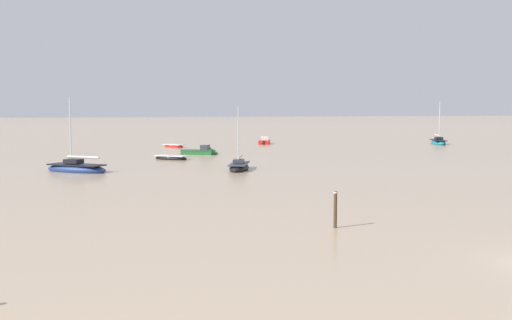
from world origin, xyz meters
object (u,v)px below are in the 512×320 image
object	(u,v)px
rowboat_moored_1	(174,146)
mooring_post_right	(335,211)
sailboat_moored_1	(438,142)
motorboat_moored_2	(203,152)
sailboat_moored_2	(76,169)
rowboat_moored_2	(171,158)
sailboat_moored_0	(239,167)
motorboat_moored_1	(265,142)

from	to	relation	value
rowboat_moored_1	mooring_post_right	bearing A→B (deg)	-34.50
rowboat_moored_1	sailboat_moored_1	size ratio (longest dim) A/B	0.55
motorboat_moored_2	sailboat_moored_2	world-z (taller)	sailboat_moored_2
rowboat_moored_1	motorboat_moored_2	xyz separation A→B (m)	(1.79, -15.91, 0.11)
rowboat_moored_1	rowboat_moored_2	size ratio (longest dim) A/B	0.98
sailboat_moored_2	mooring_post_right	size ratio (longest dim) A/B	3.58
sailboat_moored_0	motorboat_moored_1	distance (m)	44.12
sailboat_moored_1	sailboat_moored_2	distance (m)	66.19
motorboat_moored_2	sailboat_moored_2	size ratio (longest dim) A/B	0.69
motorboat_moored_1	sailboat_moored_2	bearing A→B (deg)	162.46
motorboat_moored_1	motorboat_moored_2	bearing A→B (deg)	165.51
rowboat_moored_2	sailboat_moored_0	bearing A→B (deg)	149.85
mooring_post_right	motorboat_moored_2	bearing A→B (deg)	87.15
sailboat_moored_0	mooring_post_right	xyz separation A→B (m)	(-2.29, -29.46, 0.62)
rowboat_moored_2	sailboat_moored_1	world-z (taller)	sailboat_moored_1
motorboat_moored_1	sailboat_moored_2	size ratio (longest dim) A/B	0.70
rowboat_moored_1	sailboat_moored_2	xyz separation A→B (m)	(-14.15, -33.90, 0.15)
sailboat_moored_0	sailboat_moored_1	bearing A→B (deg)	147.37
sailboat_moored_0	motorboat_moored_2	distance (m)	20.35
sailboat_moored_0	motorboat_moored_2	world-z (taller)	sailboat_moored_0
motorboat_moored_2	sailboat_moored_1	bearing A→B (deg)	42.09
sailboat_moored_0	sailboat_moored_2	xyz separation A→B (m)	(-15.75, 2.37, 0.04)
motorboat_moored_2	mooring_post_right	size ratio (longest dim) A/B	2.48
rowboat_moored_1	sailboat_moored_2	size ratio (longest dim) A/B	0.56
sailboat_moored_1	mooring_post_right	distance (m)	76.53
sailboat_moored_1	rowboat_moored_1	bearing A→B (deg)	-74.15
motorboat_moored_2	mooring_post_right	xyz separation A→B (m)	(-2.48, -49.81, 0.61)
sailboat_moored_1	motorboat_moored_2	bearing A→B (deg)	-53.70
rowboat_moored_1	sailboat_moored_0	size ratio (longest dim) A/B	0.64
rowboat_moored_2	motorboat_moored_2	bearing A→B (deg)	-88.72
sailboat_moored_2	sailboat_moored_0	bearing A→B (deg)	-150.30
rowboat_moored_1	sailboat_moored_2	world-z (taller)	sailboat_moored_2
motorboat_moored_1	rowboat_moored_2	distance (m)	34.21
sailboat_moored_0	mooring_post_right	distance (m)	29.56
motorboat_moored_1	mooring_post_right	world-z (taller)	mooring_post_right
sailboat_moored_0	motorboat_moored_2	bearing A→B (deg)	-159.37
rowboat_moored_1	rowboat_moored_2	world-z (taller)	rowboat_moored_2
motorboat_moored_1	mooring_post_right	bearing A→B (deg)	-173.03
motorboat_moored_1	sailboat_moored_1	bearing A→B (deg)	-87.95
sailboat_moored_0	rowboat_moored_2	size ratio (longest dim) A/B	1.54
rowboat_moored_1	sailboat_moored_0	distance (m)	36.30
sailboat_moored_2	rowboat_moored_1	bearing A→B (deg)	-74.41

